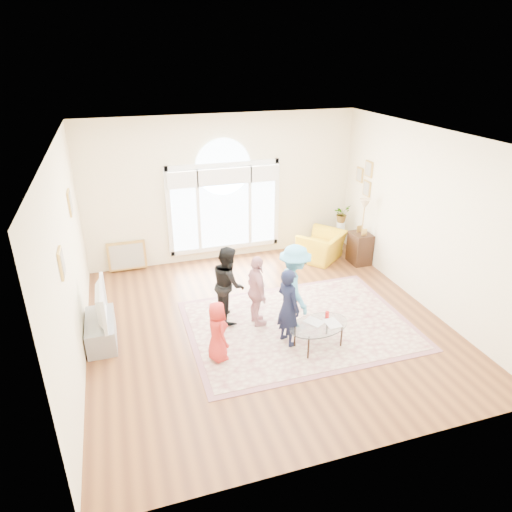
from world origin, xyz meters
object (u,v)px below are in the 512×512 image
object	(u,v)px
tv_console	(101,331)
television	(97,304)
coffee_table	(319,326)
armchair	(322,246)
area_rug	(299,325)

from	to	relation	value
tv_console	television	xyz separation A→B (m)	(0.01, 0.00, 0.51)
coffee_table	tv_console	bearing A→B (deg)	147.94
coffee_table	armchair	world-z (taller)	armchair
television	armchair	bearing A→B (deg)	21.44
tv_console	area_rug	bearing A→B (deg)	-9.20
television	coffee_table	size ratio (longest dim) A/B	0.92
tv_console	armchair	distance (m)	5.16
area_rug	coffee_table	distance (m)	0.77
television	armchair	distance (m)	5.16
area_rug	armchair	bearing A→B (deg)	57.43
area_rug	coffee_table	size ratio (longest dim) A/B	3.18
area_rug	coffee_table	bearing A→B (deg)	-86.00
coffee_table	area_rug	bearing A→B (deg)	81.82
tv_console	television	distance (m)	0.51
television	tv_console	bearing A→B (deg)	180.00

